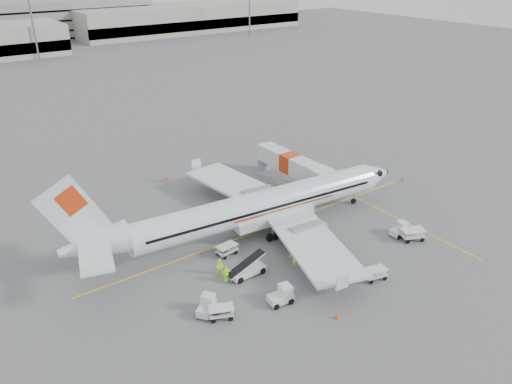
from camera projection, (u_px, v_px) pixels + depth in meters
ground at (266, 228)px, 56.51m from camera, size 360.00×360.00×0.00m
stripe_lead at (266, 228)px, 56.51m from camera, size 44.00×0.20×0.01m
stripe_cross at (404, 221)px, 57.98m from camera, size 0.20×20.00×0.01m
terminal_east at (190, 17)px, 197.30m from camera, size 90.00×26.00×10.00m
parking_garage at (62, 16)px, 183.85m from camera, size 62.00×24.00×14.00m
mast_center at (32, 20)px, 140.85m from camera, size 3.20×1.20×22.00m
mast_east at (249, 5)px, 180.15m from camera, size 3.20×1.20×22.00m
aircraft at (262, 187)px, 53.67m from camera, size 42.17×34.44×10.89m
jet_bridge at (290, 169)px, 66.84m from camera, size 3.07×15.59×4.09m
belt_loader at (247, 263)px, 47.81m from camera, size 4.90×1.90×2.64m
tug_fore at (399, 229)px, 54.80m from camera, size 2.03×1.18×1.56m
tug_mid at (280, 295)px, 44.14m from camera, size 2.35×1.52×1.71m
tug_aft at (206, 306)px, 42.87m from camera, size 2.37×2.23×1.61m
cart_loaded_a at (227, 250)px, 51.37m from camera, size 2.29×1.52×1.12m
cart_loaded_b at (221, 313)px, 42.45m from camera, size 2.47×2.03×1.12m
cart_empty_a at (375, 274)px, 47.53m from camera, size 2.41×1.75×1.13m
cart_empty_b at (413, 235)px, 54.00m from camera, size 2.87×2.32×1.30m
cone_nose at (403, 179)px, 68.03m from camera, size 0.38×0.38×0.63m
cone_port at (167, 177)px, 68.81m from camera, size 0.37×0.37×0.60m
cone_stbd at (338, 315)px, 42.48m from camera, size 0.40×0.40×0.65m
crew_a at (295, 257)px, 49.58m from camera, size 0.72×0.74×1.71m
crew_b at (220, 267)px, 48.00m from camera, size 1.06×1.09×1.77m
crew_c at (294, 256)px, 49.94m from camera, size 1.17×1.18×1.63m
crew_d at (226, 274)px, 47.07m from camera, size 1.01×0.45×1.70m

